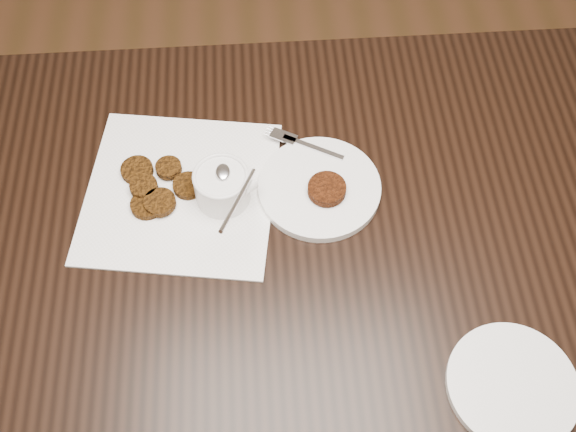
# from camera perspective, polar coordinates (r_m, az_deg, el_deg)

# --- Properties ---
(table) EXTENTS (1.52, 0.97, 0.75)m
(table) POSITION_cam_1_polar(r_m,az_deg,el_deg) (1.52, 2.66, -9.31)
(table) COLOR black
(table) RESTS_ON floor
(napkin) EXTENTS (0.38, 0.38, 0.00)m
(napkin) POSITION_cam_1_polar(r_m,az_deg,el_deg) (1.25, -8.88, 2.01)
(napkin) COLOR white
(napkin) RESTS_ON table
(sauce_ramekin) EXTENTS (0.13, 0.13, 0.13)m
(sauce_ramekin) POSITION_cam_1_polar(r_m,az_deg,el_deg) (1.17, -5.61, 3.39)
(sauce_ramekin) COLOR white
(sauce_ramekin) RESTS_ON napkin
(patty_cluster) EXTENTS (0.21, 0.21, 0.02)m
(patty_cluster) POSITION_cam_1_polar(r_m,az_deg,el_deg) (1.25, -10.92, 2.52)
(patty_cluster) COLOR #5B310C
(patty_cluster) RESTS_ON napkin
(plate_with_patty) EXTENTS (0.30, 0.30, 0.03)m
(plate_with_patty) POSITION_cam_1_polar(r_m,az_deg,el_deg) (1.22, 2.62, 2.57)
(plate_with_patty) COLOR white
(plate_with_patty) RESTS_ON table
(plate_empty) EXTENTS (0.23, 0.23, 0.01)m
(plate_empty) POSITION_cam_1_polar(r_m,az_deg,el_deg) (1.12, 18.05, -13.17)
(plate_empty) COLOR white
(plate_empty) RESTS_ON table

